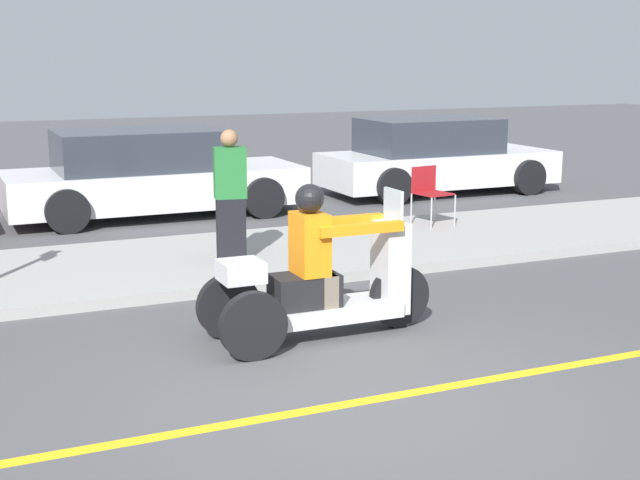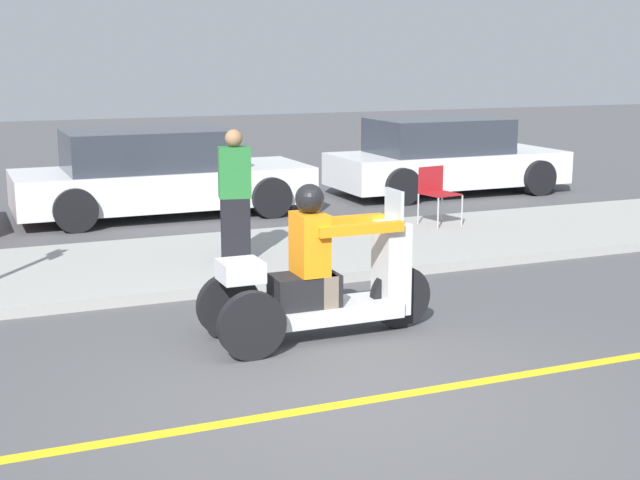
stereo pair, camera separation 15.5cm
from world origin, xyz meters
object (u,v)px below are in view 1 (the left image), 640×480
Objects in this scene: motorcycle_trike at (320,283)px; folding_chair_set_back at (429,189)px; parked_car_lot_right at (435,158)px; spectator_with_child at (230,198)px; parked_car_lot_far at (150,175)px.

motorcycle_trike reaches higher than folding_chair_set_back.
parked_car_lot_right is (5.37, 6.93, 0.15)m from motorcycle_trike.
motorcycle_trike reaches higher than parked_car_lot_right.
parked_car_lot_right is (1.97, 3.10, 0.03)m from folding_chair_set_back.
folding_chair_set_back is (3.34, 1.09, -0.24)m from spectator_with_child.
motorcycle_trike is 6.71m from parked_car_lot_far.
spectator_with_child is at bearing -89.72° from parked_car_lot_far.
parked_car_lot_far is (-3.36, 2.88, 0.03)m from folding_chair_set_back.
parked_car_lot_right is at bearing 57.58° from folding_chair_set_back.
parked_car_lot_far is at bearing 89.60° from motorcycle_trike.
motorcycle_trike is 2.64× the size of folding_chair_set_back.
parked_car_lot_far is 1.07× the size of parked_car_lot_right.
motorcycle_trike is 8.77m from parked_car_lot_right.
motorcycle_trike reaches higher than parked_car_lot_far.
spectator_with_child reaches higher than motorcycle_trike.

